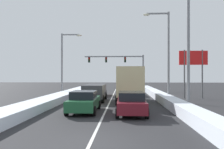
# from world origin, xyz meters

# --- Properties ---
(ground_plane) EXTENTS (120.00, 120.00, 0.00)m
(ground_plane) POSITION_xyz_m (0.00, 12.80, 0.00)
(ground_plane) COLOR #28282B
(lane_stripe_between_right_lane_and_center_lane) EXTENTS (0.14, 35.20, 0.01)m
(lane_stripe_between_right_lane_and_center_lane) POSITION_xyz_m (-0.00, 16.00, 0.00)
(lane_stripe_between_right_lane_and_center_lane) COLOR silver
(lane_stripe_between_right_lane_and_center_lane) RESTS_ON ground
(snow_bank_right_shoulder) EXTENTS (1.23, 35.20, 0.72)m
(snow_bank_right_shoulder) POSITION_xyz_m (5.30, 16.00, 0.36)
(snow_bank_right_shoulder) COLOR silver
(snow_bank_right_shoulder) RESTS_ON ground
(snow_bank_left_shoulder) EXTENTS (1.95, 35.20, 0.65)m
(snow_bank_left_shoulder) POSITION_xyz_m (-5.30, 16.00, 0.33)
(snow_bank_left_shoulder) COLOR silver
(snow_bank_left_shoulder) RESTS_ON ground
(sedan_maroon_right_lane_nearest) EXTENTS (2.00, 4.50, 1.51)m
(sedan_maroon_right_lane_nearest) POSITION_xyz_m (1.82, 6.63, 0.76)
(sedan_maroon_right_lane_nearest) COLOR maroon
(sedan_maroon_right_lane_nearest) RESTS_ON ground
(box_truck_right_lane_second) EXTENTS (2.53, 7.20, 3.36)m
(box_truck_right_lane_second) POSITION_xyz_m (1.89, 13.44, 1.90)
(box_truck_right_lane_second) COLOR silver
(box_truck_right_lane_second) RESTS_ON ground
(suv_tan_right_lane_third) EXTENTS (2.16, 4.90, 1.67)m
(suv_tan_right_lane_third) POSITION_xyz_m (1.61, 21.60, 1.02)
(suv_tan_right_lane_third) COLOR #937F60
(suv_tan_right_lane_third) RESTS_ON ground
(sedan_green_center_lane_nearest) EXTENTS (2.00, 4.50, 1.51)m
(sedan_green_center_lane_nearest) POSITION_xyz_m (-1.48, 7.38, 0.76)
(sedan_green_center_lane_nearest) COLOR #1E5633
(sedan_green_center_lane_nearest) RESTS_ON ground
(suv_charcoal_center_lane_second) EXTENTS (2.16, 4.90, 1.67)m
(suv_charcoal_center_lane_second) POSITION_xyz_m (-1.56, 14.29, 1.02)
(suv_charcoal_center_lane_second) COLOR #38383D
(suv_charcoal_center_lane_second) RESTS_ON ground
(sedan_red_center_lane_third) EXTENTS (2.00, 4.50, 1.51)m
(sedan_red_center_lane_third) POSITION_xyz_m (-1.91, 20.08, 0.76)
(sedan_red_center_lane_third) COLOR maroon
(sedan_red_center_lane_third) RESTS_ON ground
(traffic_light_gantry) EXTENTS (10.60, 0.47, 6.20)m
(traffic_light_gantry) POSITION_xyz_m (1.18, 31.98, 4.72)
(traffic_light_gantry) COLOR slate
(traffic_light_gantry) RESTS_ON ground
(street_lamp_right_near) EXTENTS (2.66, 0.36, 8.64)m
(street_lamp_right_near) POSITION_xyz_m (5.64, 8.00, 5.14)
(street_lamp_right_near) COLOR gray
(street_lamp_right_near) RESTS_ON ground
(street_lamp_right_mid) EXTENTS (2.66, 0.36, 8.97)m
(street_lamp_right_mid) POSITION_xyz_m (5.52, 14.40, 5.31)
(street_lamp_right_mid) COLOR gray
(street_lamp_right_mid) RESTS_ON ground
(street_lamp_left_mid) EXTENTS (2.66, 0.36, 7.91)m
(street_lamp_left_mid) POSITION_xyz_m (-6.09, 19.93, 4.75)
(street_lamp_left_mid) COLOR gray
(street_lamp_left_mid) RESTS_ON ground
(roadside_sign_right) EXTENTS (3.20, 0.16, 5.50)m
(roadside_sign_right) POSITION_xyz_m (9.28, 17.60, 4.02)
(roadside_sign_right) COLOR #59595B
(roadside_sign_right) RESTS_ON ground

